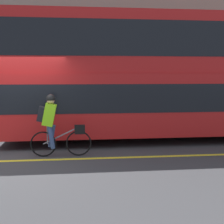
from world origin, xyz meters
name	(u,v)px	position (x,y,z in m)	size (l,w,h in m)	color
ground_plane	(14,159)	(0.00, 0.00, 0.00)	(80.00, 80.00, 0.00)	#38383A
road_center_line	(13,161)	(0.00, -0.18, 0.00)	(50.00, 0.14, 0.01)	yellow
sidewalk_curb	(39,124)	(0.00, 5.00, 0.06)	(60.00, 2.58, 0.12)	gray
building_facade	(40,38)	(0.00, 6.44, 3.60)	(60.00, 0.30, 7.19)	gray
bus	(189,73)	(5.07, 2.00, 2.09)	(11.55, 2.55, 3.80)	black
cyclist_on_bike	(54,123)	(0.96, 0.13, 0.85)	(1.52, 0.32, 1.56)	black
street_sign_post	(112,85)	(2.97, 4.86, 1.61)	(0.36, 0.09, 2.69)	#59595B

